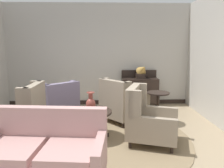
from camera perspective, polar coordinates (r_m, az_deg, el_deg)
ground at (r=4.17m, az=-4.08°, el=-15.21°), size 7.96×7.96×0.00m
wall_back at (r=6.62m, az=-3.48°, el=7.28°), size 5.47×0.08×2.91m
wall_right at (r=5.27m, az=26.39°, el=5.50°), size 0.08×3.98×2.91m
baseboard_back at (r=6.78m, az=-3.36°, el=-4.60°), size 5.31×0.03×0.12m
area_rug at (r=4.44m, az=-3.96°, el=-13.48°), size 3.56×3.56×0.01m
coffee_table at (r=4.36m, az=-5.58°, el=-8.05°), size 0.84×0.84×0.53m
porcelain_vase at (r=4.24m, az=-5.38°, el=-4.87°), size 0.18×0.18×0.37m
settee at (r=3.11m, az=-16.89°, el=-16.74°), size 1.63×1.00×0.94m
armchair_back_corner at (r=4.44m, az=-21.56°, el=-8.10°), size 0.87×0.81×1.09m
armchair_near_window at (r=4.16m, az=8.95°, el=-8.95°), size 1.06×1.01×1.04m
armchair_far_left at (r=5.24m, az=-13.81°, el=-5.26°), size 1.17×1.19×0.97m
armchair_foreground_right at (r=5.22m, az=2.54°, el=-4.95°), size 1.20×1.19×1.00m
side_table at (r=5.23m, az=11.48°, el=-5.09°), size 0.50×0.50×0.71m
sideboard at (r=6.53m, az=6.98°, el=-1.55°), size 1.02×0.43×1.03m
gramophone at (r=6.37m, az=7.60°, el=3.27°), size 0.40×0.45×0.47m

